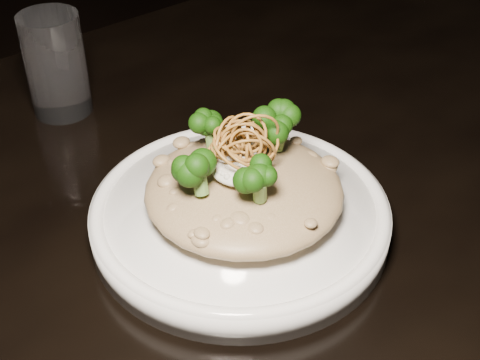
{
  "coord_description": "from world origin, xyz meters",
  "views": [
    {
      "loc": [
        -0.36,
        -0.4,
        1.15
      ],
      "look_at": [
        -0.07,
        -0.05,
        0.81
      ],
      "focal_mm": 50.0,
      "sensor_mm": 36.0,
      "label": 1
    }
  ],
  "objects": [
    {
      "name": "risotto",
      "position": [
        -0.07,
        -0.06,
        0.8
      ],
      "size": [
        0.17,
        0.17,
        0.04
      ],
      "primitive_type": "ellipsoid",
      "color": "brown",
      "rests_on": "plate"
    },
    {
      "name": "drinking_glass",
      "position": [
        -0.1,
        0.23,
        0.81
      ],
      "size": [
        0.08,
        0.08,
        0.11
      ],
      "primitive_type": "cylinder",
      "rotation": [
        0.0,
        0.0,
        -0.36
      ],
      "color": "white",
      "rests_on": "table"
    },
    {
      "name": "broccoli",
      "position": [
        -0.08,
        -0.05,
        0.84
      ],
      "size": [
        0.12,
        0.12,
        0.05
      ],
      "primitive_type": null,
      "color": "black",
      "rests_on": "risotto"
    },
    {
      "name": "shallots",
      "position": [
        -0.07,
        -0.05,
        0.85
      ],
      "size": [
        0.05,
        0.05,
        0.03
      ],
      "primitive_type": null,
      "color": "brown",
      "rests_on": "cheese"
    },
    {
      "name": "table",
      "position": [
        0.0,
        0.0,
        0.67
      ],
      "size": [
        1.1,
        0.8,
        0.75
      ],
      "color": "black",
      "rests_on": "ground"
    },
    {
      "name": "cheese",
      "position": [
        -0.08,
        -0.06,
        0.82
      ],
      "size": [
        0.05,
        0.05,
        0.01
      ],
      "primitive_type": "ellipsoid",
      "color": "silver",
      "rests_on": "risotto"
    },
    {
      "name": "plate",
      "position": [
        -0.07,
        -0.05,
        0.76
      ],
      "size": [
        0.26,
        0.26,
        0.03
      ],
      "primitive_type": "cylinder",
      "color": "white",
      "rests_on": "table"
    }
  ]
}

